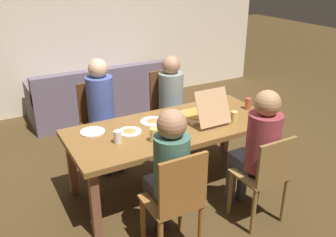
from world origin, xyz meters
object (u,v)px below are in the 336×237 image
(person_0, at_px, (102,106))
(person_1, at_px, (258,145))
(chair_3, at_px, (176,202))
(pizza_box_0, at_px, (200,114))
(plate_0, at_px, (93,132))
(chair_1, at_px, (266,176))
(person_3, at_px, (168,169))
(chair_2, at_px, (167,105))
(plate_1, at_px, (153,121))
(dining_table, at_px, (173,132))
(person_2, at_px, (173,96))
(drinking_glass_1, at_px, (248,104))
(drinking_glass_0, at_px, (234,117))
(drinking_glass_2, at_px, (118,137))
(plate_2, at_px, (130,131))
(couch, at_px, (98,98))
(drinking_glass_3, at_px, (154,135))
(chair_0, at_px, (100,120))

(person_0, height_order, person_1, same)
(chair_3, distance_m, pizza_box_0, 1.23)
(person_1, distance_m, plate_0, 1.56)
(chair_1, distance_m, chair_3, 0.89)
(person_3, xyz_separation_m, plate_0, (-0.30, 0.98, -0.02))
(chair_2, xyz_separation_m, plate_1, (-0.57, -0.73, 0.17))
(dining_table, distance_m, person_2, 0.87)
(dining_table, distance_m, drinking_glass_1, 0.96)
(chair_1, distance_m, person_1, 0.28)
(drinking_glass_0, distance_m, drinking_glass_2, 1.22)
(dining_table, xyz_separation_m, drinking_glass_1, (0.95, -0.02, 0.14))
(plate_2, xyz_separation_m, drinking_glass_1, (1.40, -0.08, 0.05))
(drinking_glass_0, bearing_deg, drinking_glass_1, 30.61)
(drinking_glass_0, relative_size, drinking_glass_2, 0.99)
(chair_3, distance_m, drinking_glass_1, 1.68)
(person_3, xyz_separation_m, drinking_glass_1, (1.41, 0.73, 0.04))
(chair_3, xyz_separation_m, plate_2, (0.02, 0.94, 0.21))
(person_3, bearing_deg, plate_0, 106.81)
(plate_1, height_order, couch, couch)
(drinking_glass_0, height_order, drinking_glass_3, drinking_glass_3)
(pizza_box_0, bearing_deg, person_2, 83.42)
(drinking_glass_0, relative_size, drinking_glass_3, 0.92)
(chair_1, height_order, drinking_glass_1, chair_1)
(person_1, relative_size, plate_1, 4.94)
(dining_table, bearing_deg, chair_1, -64.78)
(chair_0, xyz_separation_m, person_2, (0.89, -0.19, 0.20))
(chair_1, height_order, plate_0, chair_1)
(chair_3, relative_size, drinking_glass_0, 8.13)
(plate_0, height_order, drinking_glass_2, drinking_glass_2)
(person_2, height_order, drinking_glass_1, person_2)
(person_1, relative_size, pizza_box_0, 2.47)
(person_1, xyz_separation_m, person_2, (0.00, 1.53, -0.03))
(chair_0, bearing_deg, person_3, -90.00)
(plate_1, xyz_separation_m, drinking_glass_2, (-0.49, -0.26, 0.05))
(chair_0, distance_m, drinking_glass_3, 1.19)
(chair_0, relative_size, chair_1, 1.08)
(pizza_box_0, bearing_deg, drinking_glass_0, -45.79)
(chair_1, xyz_separation_m, person_2, (-0.00, 1.66, 0.21))
(person_3, height_order, drinking_glass_0, person_3)
(chair_0, relative_size, couch, 0.48)
(plate_0, relative_size, drinking_glass_3, 1.86)
(person_3, xyz_separation_m, plate_2, (0.02, 0.81, -0.02))
(drinking_glass_3, bearing_deg, drinking_glass_0, -0.67)
(plate_0, height_order, drinking_glass_1, drinking_glass_1)
(chair_1, height_order, person_2, person_2)
(plate_2, distance_m, drinking_glass_1, 1.40)
(person_2, relative_size, drinking_glass_1, 9.44)
(pizza_box_0, relative_size, drinking_glass_2, 4.32)
(person_0, height_order, plate_1, person_0)
(dining_table, relative_size, chair_0, 2.20)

